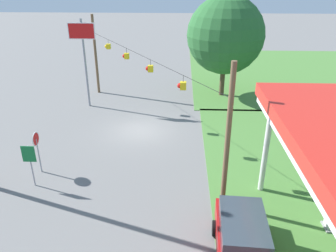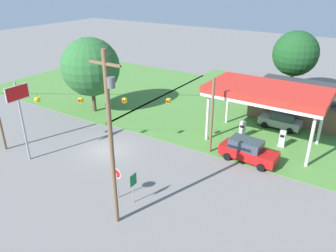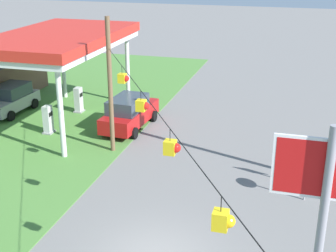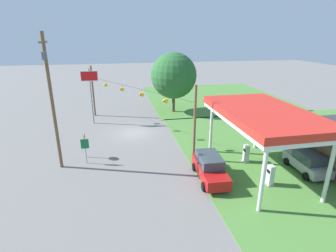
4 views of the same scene
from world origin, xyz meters
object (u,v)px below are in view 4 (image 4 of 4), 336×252
at_px(car_at_pumps_rear, 308,162).
at_px(utility_pole_main, 51,97).
at_px(tree_west_verge, 174,76).
at_px(stop_sign_overhead, 90,85).
at_px(gas_station_canopy, 263,116).
at_px(car_at_pumps_front, 210,167).
at_px(stop_sign_roadside, 84,140).
at_px(route_sign, 85,146).
at_px(fuel_pump_near, 246,154).
at_px(fuel_pump_far, 270,176).

height_order(car_at_pumps_rear, utility_pole_main, utility_pole_main).
bearing_deg(tree_west_verge, stop_sign_overhead, -73.96).
relative_size(gas_station_canopy, car_at_pumps_front, 2.13).
relative_size(stop_sign_roadside, route_sign, 1.04).
relative_size(fuel_pump_near, stop_sign_roadside, 0.68).
bearing_deg(fuel_pump_near, tree_west_verge, -170.44).
bearing_deg(tree_west_verge, car_at_pumps_rear, 19.64).
bearing_deg(fuel_pump_near, utility_pole_main, -97.98).
bearing_deg(tree_west_verge, car_at_pumps_front, -3.79).
bearing_deg(utility_pole_main, car_at_pumps_rear, 76.46).
xyz_separation_m(car_at_pumps_rear, utility_pole_main, (-5.03, -20.89, 5.41)).
distance_m(stop_sign_overhead, utility_pole_main, 12.24).
distance_m(car_at_pumps_front, utility_pole_main, 14.14).
xyz_separation_m(stop_sign_roadside, utility_pole_main, (1.65, -1.98, 4.56)).
distance_m(fuel_pump_near, car_at_pumps_front, 4.79).
height_order(stop_sign_roadside, utility_pole_main, utility_pole_main).
relative_size(gas_station_canopy, fuel_pump_far, 6.43).
bearing_deg(route_sign, fuel_pump_near, 79.71).
bearing_deg(fuel_pump_far, car_at_pumps_rear, 106.78).
xyz_separation_m(gas_station_canopy, stop_sign_overhead, (-16.33, -14.59, 0.04)).
bearing_deg(car_at_pumps_rear, car_at_pumps_front, 87.90).
bearing_deg(fuel_pump_near, stop_sign_overhead, -134.50).
relative_size(car_at_pumps_front, stop_sign_roadside, 2.06).
distance_m(car_at_pumps_front, stop_sign_overhead, 19.85).
distance_m(fuel_pump_near, stop_sign_overhead, 20.90).
height_order(car_at_pumps_front, stop_sign_overhead, stop_sign_overhead).
bearing_deg(fuel_pump_far, fuel_pump_near, 180.00).
height_order(stop_sign_roadside, stop_sign_overhead, stop_sign_overhead).
relative_size(fuel_pump_far, utility_pole_main, 0.15).
height_order(car_at_pumps_front, tree_west_verge, tree_west_verge).
relative_size(gas_station_canopy, stop_sign_roadside, 4.39).
relative_size(fuel_pump_near, stop_sign_overhead, 0.24).
distance_m(car_at_pumps_rear, stop_sign_overhead, 25.77).
distance_m(route_sign, tree_west_verge, 19.29).
height_order(gas_station_canopy, fuel_pump_near, gas_station_canopy).
distance_m(gas_station_canopy, stop_sign_overhead, 21.90).
relative_size(fuel_pump_far, stop_sign_overhead, 0.24).
bearing_deg(car_at_pumps_front, gas_station_canopy, 94.85).
relative_size(car_at_pumps_rear, utility_pole_main, 0.38).
relative_size(route_sign, utility_pole_main, 0.21).
bearing_deg(route_sign, car_at_pumps_front, 64.96).
height_order(gas_station_canopy, fuel_pump_far, gas_station_canopy).
bearing_deg(car_at_pumps_front, fuel_pump_far, 69.58).
xyz_separation_m(car_at_pumps_rear, stop_sign_overhead, (-17.04, -18.88, 4.19)).
bearing_deg(fuel_pump_far, car_at_pumps_front, -113.64).
xyz_separation_m(stop_sign_overhead, utility_pole_main, (12.01, -2.01, 1.23)).
relative_size(fuel_pump_near, fuel_pump_far, 1.00).
height_order(car_at_pumps_rear, tree_west_verge, tree_west_verge).
bearing_deg(car_at_pumps_rear, utility_pole_main, 78.24).
height_order(car_at_pumps_rear, stop_sign_overhead, stop_sign_overhead).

